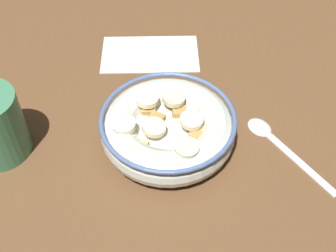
{
  "coord_description": "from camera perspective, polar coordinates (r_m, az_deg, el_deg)",
  "views": [
    {
      "loc": [
        10.29,
        36.41,
        44.67
      ],
      "look_at": [
        0.0,
        0.0,
        3.0
      ],
      "focal_mm": 46.24,
      "sensor_mm": 36.0,
      "label": 1
    }
  ],
  "objects": [
    {
      "name": "cereal_bowl",
      "position": [
        0.57,
        -0.0,
        -0.26
      ],
      "size": [
        17.71,
        17.71,
        5.4
      ],
      "color": "beige",
      "rests_on": "ground_plane"
    },
    {
      "name": "folded_napkin",
      "position": [
        0.72,
        -2.38,
        9.51
      ],
      "size": [
        17.63,
        13.11,
        0.3
      ],
      "primitive_type": "cube",
      "rotation": [
        0.0,
        0.0,
        -0.25
      ],
      "color": "silver",
      "rests_on": "ground_plane"
    },
    {
      "name": "ground_plane",
      "position": [
        0.59,
        0.0,
        -2.6
      ],
      "size": [
        98.86,
        98.86,
        2.0
      ],
      "primitive_type": "cube",
      "color": "brown"
    },
    {
      "name": "spoon",
      "position": [
        0.6,
        13.67,
        -1.49
      ],
      "size": [
        6.86,
        15.36,
        0.8
      ],
      "color": "silver",
      "rests_on": "ground_plane"
    }
  ]
}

